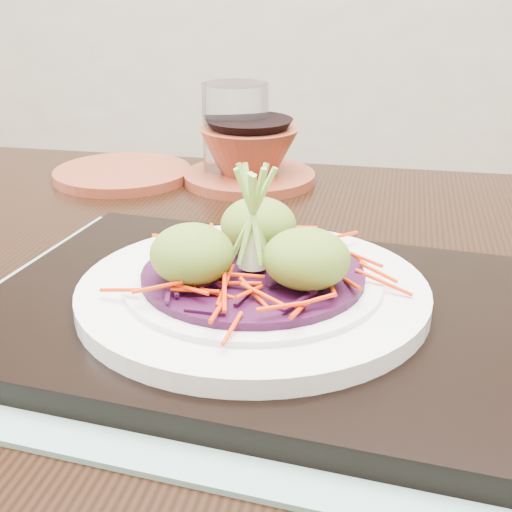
# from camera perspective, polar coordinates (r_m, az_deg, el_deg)

# --- Properties ---
(dining_table) EXTENTS (1.18, 0.85, 0.70)m
(dining_table) POSITION_cam_1_polar(r_m,az_deg,el_deg) (0.64, 0.09, -9.33)
(dining_table) COLOR black
(dining_table) RESTS_ON ground
(placemat) EXTENTS (0.50, 0.42, 0.00)m
(placemat) POSITION_cam_1_polar(r_m,az_deg,el_deg) (0.52, -0.24, -5.54)
(placemat) COLOR gray
(placemat) RESTS_ON dining_table
(serving_tray) EXTENTS (0.43, 0.36, 0.02)m
(serving_tray) POSITION_cam_1_polar(r_m,az_deg,el_deg) (0.51, -0.24, -4.50)
(serving_tray) COLOR black
(serving_tray) RESTS_ON placemat
(white_plate) EXTENTS (0.25, 0.25, 0.02)m
(white_plate) POSITION_cam_1_polar(r_m,az_deg,el_deg) (0.51, -0.24, -2.80)
(white_plate) COLOR silver
(white_plate) RESTS_ON serving_tray
(cabbage_bed) EXTENTS (0.16, 0.16, 0.01)m
(cabbage_bed) POSITION_cam_1_polar(r_m,az_deg,el_deg) (0.50, -0.25, -1.50)
(cabbage_bed) COLOR #380B2D
(cabbage_bed) RESTS_ON white_plate
(carrot_julienne) EXTENTS (0.19, 0.19, 0.01)m
(carrot_julienne) POSITION_cam_1_polar(r_m,az_deg,el_deg) (0.50, -0.25, -0.70)
(carrot_julienne) COLOR red
(carrot_julienne) RESTS_ON cabbage_bed
(guacamole_scoops) EXTENTS (0.14, 0.12, 0.04)m
(guacamole_scoops) POSITION_cam_1_polar(r_m,az_deg,el_deg) (0.49, -0.26, 0.83)
(guacamole_scoops) COLOR olive
(guacamole_scoops) RESTS_ON cabbage_bed
(scallion_garnish) EXTENTS (0.06, 0.06, 0.09)m
(scallion_garnish) POSITION_cam_1_polar(r_m,az_deg,el_deg) (0.49, -0.25, 2.94)
(scallion_garnish) COLOR #87B247
(scallion_garnish) RESTS_ON cabbage_bed
(terracotta_side_plate) EXTENTS (0.21, 0.21, 0.01)m
(terracotta_side_plate) POSITION_cam_1_polar(r_m,az_deg,el_deg) (0.89, -10.63, 6.49)
(terracotta_side_plate) COLOR maroon
(terracotta_side_plate) RESTS_ON dining_table
(water_glass) EXTENTS (0.10, 0.10, 0.11)m
(water_glass) POSITION_cam_1_polar(r_m,az_deg,el_deg) (0.87, -1.65, 9.94)
(water_glass) COLOR white
(water_glass) RESTS_ON dining_table
(terracotta_bowl_set) EXTENTS (0.20, 0.20, 0.07)m
(terracotta_bowl_set) POSITION_cam_1_polar(r_m,az_deg,el_deg) (0.85, -0.53, 7.84)
(terracotta_bowl_set) COLOR maroon
(terracotta_bowl_set) RESTS_ON dining_table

